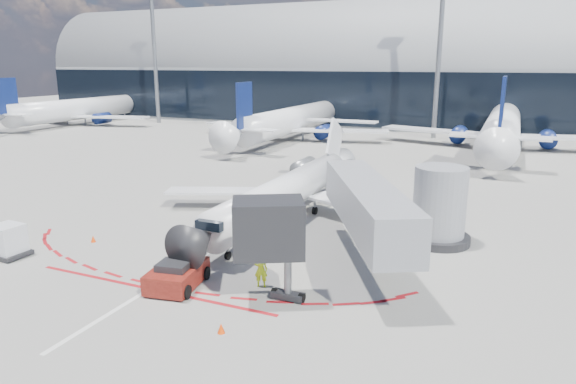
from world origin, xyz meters
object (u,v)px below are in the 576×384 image
at_px(regional_jet, 292,188).
at_px(uld_container, 8,241).
at_px(ramp_worker, 261,270).
at_px(pushback_tug, 177,275).

bearing_deg(regional_jet, uld_container, -130.48).
bearing_deg(ramp_worker, pushback_tug, 5.27).
relative_size(regional_jet, ramp_worker, 13.99).
bearing_deg(ramp_worker, regional_jet, -92.56).
bearing_deg(uld_container, regional_jet, 52.51).
height_order(pushback_tug, ramp_worker, ramp_worker).
height_order(ramp_worker, uld_container, uld_container).
bearing_deg(pushback_tug, uld_container, 172.76).
xyz_separation_m(pushback_tug, ramp_worker, (3.83, 1.69, 0.28)).
height_order(pushback_tug, uld_container, uld_container).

